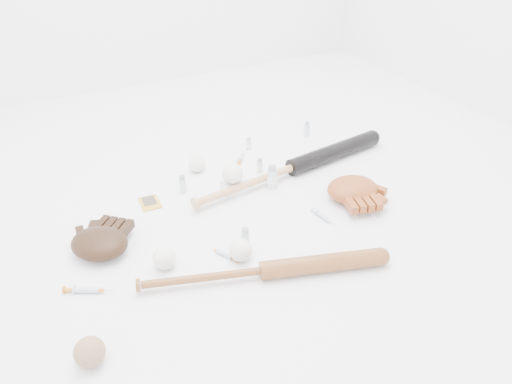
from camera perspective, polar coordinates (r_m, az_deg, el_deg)
name	(u,v)px	position (r m, az deg, el deg)	size (l,w,h in m)	color
bat_dark	(293,167)	(2.10, 4.22, 2.83)	(1.00, 0.07, 0.07)	black
bat_wood	(263,271)	(1.58, 0.81, -8.97)	(0.82, 0.06, 0.06)	brown
glove_dark	(99,243)	(1.75, -17.46, -5.60)	(0.23, 0.23, 0.08)	black
glove_tan	(353,189)	(1.97, 11.00, 0.33)	(0.24, 0.24, 0.09)	brown
trading_card	(150,203)	(1.97, -12.02, -1.22)	(0.07, 0.10, 0.01)	gold
pedestal	(233,187)	(1.99, -2.65, 0.58)	(0.08, 0.08, 0.04)	white
baseball_on_pedestal	(233,173)	(1.96, -2.70, 2.17)	(0.08, 0.08, 0.08)	white
baseball_left	(164,258)	(1.64, -10.43, -7.43)	(0.08, 0.08, 0.08)	white
baseball_upper	(197,164)	(2.14, -6.77, 3.21)	(0.07, 0.07, 0.07)	white
baseball_mid	(241,250)	(1.65, -1.74, -6.64)	(0.08, 0.08, 0.08)	white
baseball_aged	(89,352)	(1.42, -18.50, -16.95)	(0.08, 0.08, 0.08)	#936D47
syringe_0	(87,290)	(1.63, -18.78, -10.56)	(0.17, 0.03, 0.02)	#ADBCC6
syringe_1	(224,254)	(1.68, -3.65, -7.11)	(0.13, 0.02, 0.02)	#ADBCC6
syringe_2	(241,157)	(2.23, -1.73, 3.97)	(0.14, 0.02, 0.02)	#ADBCC6
syringe_3	(322,216)	(1.86, 7.59, -2.79)	(0.13, 0.02, 0.02)	#ADBCC6
vial_0	(260,165)	(2.12, 0.42, 3.05)	(0.03, 0.03, 0.07)	silver
vial_1	(249,144)	(2.30, -0.85, 5.53)	(0.02, 0.02, 0.06)	silver
vial_2	(183,184)	(2.00, -8.39, 0.89)	(0.03, 0.03, 0.07)	silver
vial_3	(272,177)	(2.01, 1.85, 1.73)	(0.04, 0.04, 0.10)	silver
vial_4	(245,238)	(1.70, -1.23, -5.22)	(0.03, 0.03, 0.08)	silver
vial_5	(307,129)	(2.44, 5.84, 7.18)	(0.03, 0.03, 0.07)	silver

